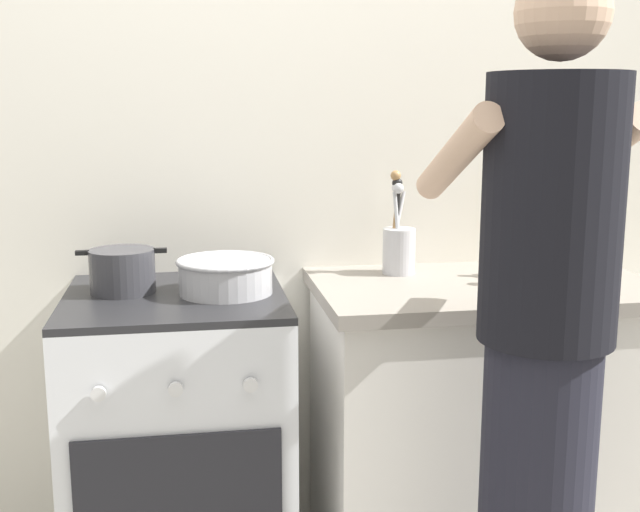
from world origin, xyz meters
The scene contains 9 objects.
back_wall centered at (0.20, 0.50, 1.25)m, with size 3.20×0.10×2.50m.
countertop centered at (0.55, 0.15, 0.45)m, with size 1.00×0.60×0.90m.
stove_range centered at (-0.35, 0.15, 0.45)m, with size 0.60×0.62×0.90m.
pot centered at (-0.49, 0.20, 0.96)m, with size 0.24×0.18×0.12m.
mixing_bowl centered at (-0.21, 0.14, 0.95)m, with size 0.27×0.27×0.10m.
utensil_crock centered at (0.33, 0.31, 0.99)m, with size 0.10×0.10×0.32m.
spice_bottle centered at (0.60, 0.11, 0.95)m, with size 0.04×0.04×0.10m.
oil_bottle centered at (0.76, 0.19, 1.01)m, with size 0.06×0.06×0.25m.
person centered at (0.46, -0.41, 0.86)m, with size 0.41×0.50×1.70m.
Camera 1 is at (-0.31, -2.00, 1.42)m, focal length 44.58 mm.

